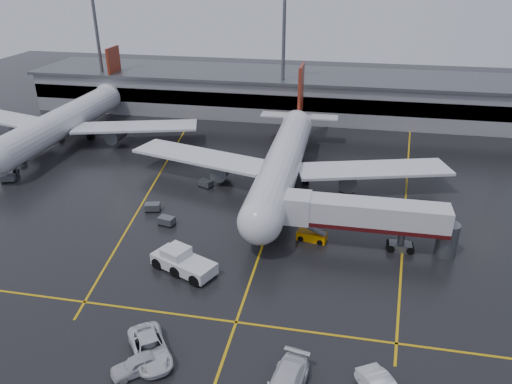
# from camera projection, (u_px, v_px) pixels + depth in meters

# --- Properties ---
(ground) EXTENTS (220.00, 220.00, 0.00)m
(ground) POSITION_uv_depth(u_px,v_px,m) (273.00, 214.00, 65.11)
(ground) COLOR black
(ground) RESTS_ON ground
(apron_line_centre) EXTENTS (0.25, 90.00, 0.02)m
(apron_line_centre) POSITION_uv_depth(u_px,v_px,m) (273.00, 214.00, 65.10)
(apron_line_centre) COLOR gold
(apron_line_centre) RESTS_ON ground
(apron_line_stop) EXTENTS (60.00, 0.25, 0.02)m
(apron_line_stop) POSITION_uv_depth(u_px,v_px,m) (236.00, 322.00, 45.64)
(apron_line_stop) COLOR gold
(apron_line_stop) RESTS_ON ground
(apron_line_left) EXTENTS (9.99, 69.35, 0.02)m
(apron_line_left) POSITION_uv_depth(u_px,v_px,m) (160.00, 173.00, 77.41)
(apron_line_left) COLOR gold
(apron_line_left) RESTS_ON ground
(apron_line_right) EXTENTS (7.57, 69.64, 0.02)m
(apron_line_right) POSITION_uv_depth(u_px,v_px,m) (406.00, 193.00, 70.84)
(apron_line_right) COLOR gold
(apron_line_right) RESTS_ON ground
(terminal) EXTENTS (122.00, 19.00, 8.60)m
(terminal) POSITION_uv_depth(u_px,v_px,m) (309.00, 94.00, 105.65)
(terminal) COLOR gray
(terminal) RESTS_ON ground
(light_mast_left) EXTENTS (3.00, 1.20, 25.45)m
(light_mast_left) POSITION_uv_depth(u_px,v_px,m) (98.00, 44.00, 103.79)
(light_mast_left) COLOR #595B60
(light_mast_left) RESTS_ON ground
(light_mast_mid) EXTENTS (3.00, 1.20, 25.45)m
(light_mast_mid) POSITION_uv_depth(u_px,v_px,m) (283.00, 50.00, 96.87)
(light_mast_mid) COLOR #595B60
(light_mast_mid) RESTS_ON ground
(main_airliner) EXTENTS (48.80, 45.60, 14.10)m
(main_airliner) POSITION_uv_depth(u_px,v_px,m) (284.00, 158.00, 71.87)
(main_airliner) COLOR silver
(main_airliner) RESTS_ON ground
(second_airliner) EXTENTS (48.80, 45.60, 14.10)m
(second_airliner) POSITION_uv_depth(u_px,v_px,m) (69.00, 119.00, 89.75)
(second_airliner) COLOR silver
(second_airliner) RESTS_ON ground
(jet_bridge) EXTENTS (19.90, 3.40, 6.05)m
(jet_bridge) POSITION_uv_depth(u_px,v_px,m) (367.00, 217.00, 56.04)
(jet_bridge) COLOR silver
(jet_bridge) RESTS_ON ground
(pushback_tractor) EXTENTS (7.92, 5.68, 2.63)m
(pushback_tractor) POSITION_uv_depth(u_px,v_px,m) (182.00, 262.00, 52.86)
(pushback_tractor) COLOR silver
(pushback_tractor) RESTS_ON ground
(belt_loader) EXTENTS (3.77, 2.19, 2.25)m
(belt_loader) POSITION_uv_depth(u_px,v_px,m) (312.00, 236.00, 58.82)
(belt_loader) COLOR orange
(belt_loader) RESTS_ON ground
(service_van_a) EXTENTS (5.91, 6.72, 1.72)m
(service_van_a) POSITION_uv_depth(u_px,v_px,m) (150.00, 348.00, 41.40)
(service_van_a) COLOR silver
(service_van_a) RESTS_ON ground
(service_van_b) EXTENTS (3.70, 6.69, 1.84)m
(service_van_b) POSITION_uv_depth(u_px,v_px,m) (285.00, 384.00, 37.82)
(service_van_b) COLOR white
(service_van_b) RESTS_ON ground
(service_van_d) EXTENTS (4.59, 4.23, 1.52)m
(service_van_d) POSITION_uv_depth(u_px,v_px,m) (138.00, 364.00, 39.88)
(service_van_d) COLOR silver
(service_van_d) RESTS_ON ground
(baggage_cart_a) EXTENTS (2.22, 1.68, 1.12)m
(baggage_cart_a) POSITION_uv_depth(u_px,v_px,m) (167.00, 221.00, 62.14)
(baggage_cart_a) COLOR #595B60
(baggage_cart_a) RESTS_ON ground
(baggage_cart_b) EXTENTS (2.25, 1.74, 1.12)m
(baggage_cart_b) POSITION_uv_depth(u_px,v_px,m) (153.00, 207.00, 65.58)
(baggage_cart_b) COLOR #595B60
(baggage_cart_b) RESTS_ON ground
(baggage_cart_c) EXTENTS (2.35, 1.99, 1.12)m
(baggage_cart_c) POSITION_uv_depth(u_px,v_px,m) (206.00, 183.00, 72.54)
(baggage_cart_c) COLOR #595B60
(baggage_cart_c) RESTS_ON ground
(baggage_cart_d) EXTENTS (2.15, 1.54, 1.12)m
(baggage_cart_d) POSITION_uv_depth(u_px,v_px,m) (19.00, 159.00, 81.29)
(baggage_cart_d) COLOR #595B60
(baggage_cart_d) RESTS_ON ground
(baggage_cart_e) EXTENTS (2.33, 1.91, 1.12)m
(baggage_cart_e) POSITION_uv_depth(u_px,v_px,m) (8.00, 178.00, 74.27)
(baggage_cart_e) COLOR #595B60
(baggage_cart_e) RESTS_ON ground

